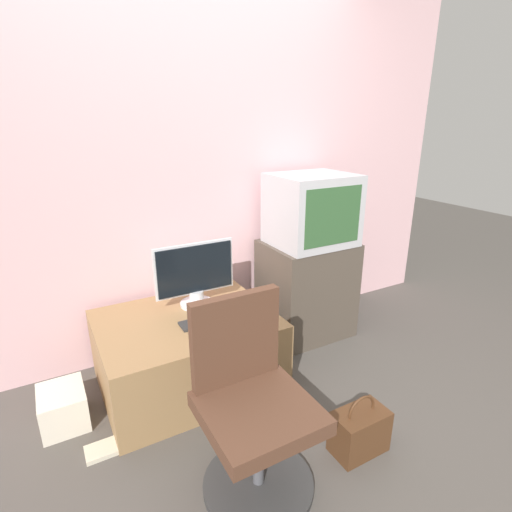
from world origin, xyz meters
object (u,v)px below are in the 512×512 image
mouse (250,308)px  handbag (359,431)px  keyboard (211,320)px  book (109,448)px  cardboard_box_lower (63,407)px  office_chair (252,410)px  main_monitor (195,275)px  crt_tv (312,210)px

mouse → handbag: mouse is taller
keyboard → book: size_ratio=1.60×
handbag → book: handbag is taller
cardboard_box_lower → office_chair: bearing=-47.8°
main_monitor → office_chair: office_chair is taller
crt_tv → office_chair: (-0.99, -0.95, -0.59)m
cardboard_box_lower → crt_tv: bearing=5.1°
handbag → book: size_ratio=1.40×
office_chair → crt_tv: bearing=43.7°
keyboard → office_chair: size_ratio=0.42×
keyboard → handbag: 0.99m
mouse → book: mouse is taller
handbag → office_chair: bearing=167.9°
main_monitor → mouse: bearing=-43.7°
mouse → cardboard_box_lower: mouse is taller
handbag → book: 1.25m
crt_tv → book: 1.87m
mouse → office_chair: office_chair is taller
office_chair → cardboard_box_lower: office_chair is taller
handbag → mouse: bearing=101.4°
keyboard → mouse: 0.26m
office_chair → cardboard_box_lower: 1.11m
mouse → handbag: 0.91m
main_monitor → keyboard: 0.31m
office_chair → mouse: bearing=62.3°
main_monitor → office_chair: size_ratio=0.59×
cardboard_box_lower → handbag: bearing=-35.9°
main_monitor → book: main_monitor is taller
keyboard → crt_tv: 1.05m
handbag → book: bearing=150.9°
crt_tv → cardboard_box_lower: size_ratio=1.99×
mouse → cardboard_box_lower: (-1.09, 0.09, -0.36)m
office_chair → cardboard_box_lower: size_ratio=3.14×
office_chair → keyboard: bearing=81.1°
main_monitor → office_chair: (-0.12, -0.95, -0.27)m
cardboard_box_lower → book: (0.17, -0.31, -0.09)m
office_chair → book: 0.82m
mouse → book: (-0.92, -0.22, -0.45)m
keyboard → main_monitor: bearing=88.6°
cardboard_box_lower → book: 0.36m
keyboard → handbag: bearing=-62.7°
keyboard → mouse: mouse is taller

